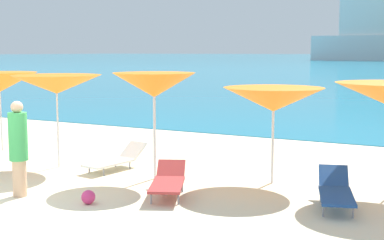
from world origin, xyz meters
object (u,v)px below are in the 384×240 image
object	(u,v)px
lounge_chair_3	(336,191)
beachgoer_0	(18,146)
lounge_chair_0	(116,159)
umbrella_4	(273,100)
beach_ball	(88,197)
umbrella_2	(56,84)
lounge_chair_2	(168,181)
umbrella_3	(154,85)

from	to	relation	value
lounge_chair_3	beachgoer_0	bearing A→B (deg)	-176.75
beachgoer_0	lounge_chair_0	bearing A→B (deg)	-42.64
umbrella_4	lounge_chair_3	world-z (taller)	umbrella_4
lounge_chair_3	beach_ball	xyz separation A→B (m)	(-4.07, -1.93, -0.17)
umbrella_2	umbrella_4	size ratio (longest dim) A/B	0.97
umbrella_2	lounge_chair_2	world-z (taller)	umbrella_2
beachgoer_0	umbrella_3	bearing A→B (deg)	-69.98
lounge_chair_2	umbrella_4	bearing A→B (deg)	28.88
lounge_chair_2	beachgoer_0	bearing A→B (deg)	-175.58
umbrella_2	lounge_chair_2	bearing A→B (deg)	-15.93
beachgoer_0	beach_ball	world-z (taller)	beachgoer_0
umbrella_2	umbrella_3	distance (m)	2.71
umbrella_3	lounge_chair_0	world-z (taller)	umbrella_3
lounge_chair_2	lounge_chair_3	size ratio (longest dim) A/B	0.98
umbrella_3	umbrella_4	size ratio (longest dim) A/B	1.01
umbrella_3	lounge_chair_3	distance (m)	4.44
lounge_chair_2	beach_ball	world-z (taller)	lounge_chair_2
umbrella_4	lounge_chair_3	size ratio (longest dim) A/B	1.29
umbrella_4	umbrella_2	bearing A→B (deg)	-170.24
umbrella_4	lounge_chair_2	xyz separation A→B (m)	(-1.44, -1.94, -1.49)
umbrella_2	umbrella_4	xyz separation A→B (m)	(5.13, 0.88, -0.22)
lounge_chair_0	lounge_chair_2	bearing A→B (deg)	-24.32
umbrella_4	lounge_chair_2	distance (m)	2.84
lounge_chair_0	beach_ball	size ratio (longest dim) A/B	6.79
umbrella_4	lounge_chair_0	world-z (taller)	umbrella_4
beach_ball	beachgoer_0	bearing A→B (deg)	-173.26
lounge_chair_3	beach_ball	distance (m)	4.51
lounge_chair_2	beach_ball	bearing A→B (deg)	-153.97
lounge_chair_3	beach_ball	bearing A→B (deg)	-172.06
lounge_chair_2	lounge_chair_3	world-z (taller)	lounge_chair_3
umbrella_2	beachgoer_0	world-z (taller)	umbrella_2
lounge_chair_0	beachgoer_0	size ratio (longest dim) A/B	0.95
beachgoer_0	beach_ball	size ratio (longest dim) A/B	7.13
umbrella_3	beach_ball	world-z (taller)	umbrella_3
umbrella_2	umbrella_4	bearing A→B (deg)	9.76
lounge_chair_0	beach_ball	xyz separation A→B (m)	(1.30, -2.69, -0.12)
umbrella_2	umbrella_3	bearing A→B (deg)	0.88
lounge_chair_3	umbrella_3	bearing A→B (deg)	157.31
umbrella_4	beach_ball	world-z (taller)	umbrella_4
lounge_chair_0	beachgoer_0	bearing A→B (deg)	-85.91
beach_ball	lounge_chair_0	bearing A→B (deg)	115.82
umbrella_2	beachgoer_0	bearing A→B (deg)	-64.27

